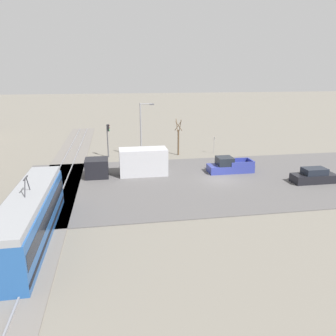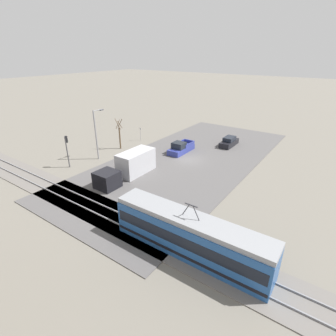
{
  "view_description": "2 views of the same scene",
  "coord_description": "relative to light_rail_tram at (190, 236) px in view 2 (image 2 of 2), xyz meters",
  "views": [
    {
      "loc": [
        -32.98,
        11.45,
        11.48
      ],
      "look_at": [
        -4.41,
        6.56,
        3.0
      ],
      "focal_mm": 35.0,
      "sensor_mm": 36.0,
      "label": 1
    },
    {
      "loc": [
        -18.94,
        32.35,
        15.32
      ],
      "look_at": [
        -3.11,
        9.76,
        2.98
      ],
      "focal_mm": 28.0,
      "sensor_mm": 36.0,
      "label": 2
    }
  ],
  "objects": [
    {
      "name": "street_tree",
      "position": [
        22.75,
        -15.19,
        0.62
      ],
      "size": [
        1.22,
        1.01,
        5.19
      ],
      "color": "brown",
      "rests_on": "ground"
    },
    {
      "name": "pickup_truck",
      "position": [
        13.2,
        -19.45,
        -0.97
      ],
      "size": [
        2.08,
        5.33,
        1.85
      ],
      "color": "navy",
      "rests_on": "ground"
    },
    {
      "name": "sedan_car_0",
      "position": [
        8.03,
        -27.08,
        -1.01
      ],
      "size": [
        1.81,
        4.69,
        1.59
      ],
      "color": "black",
      "rests_on": "ground"
    },
    {
      "name": "rail_bed",
      "position": [
        10.63,
        0.0,
        -1.7
      ],
      "size": [
        75.68,
        4.4,
        0.22
      ],
      "color": "slate",
      "rests_on": "ground"
    },
    {
      "name": "no_parking_sign",
      "position": [
        22.77,
        -20.52,
        -0.24
      ],
      "size": [
        0.32,
        0.08,
        2.49
      ],
      "color": "gray",
      "rests_on": "ground"
    },
    {
      "name": "box_truck",
      "position": [
        13.95,
        -8.0,
        -0.26
      ],
      "size": [
        2.59,
        9.26,
        3.05
      ],
      "color": "black",
      "rests_on": "ground"
    },
    {
      "name": "road_surface",
      "position": [
        10.63,
        -17.41,
        -1.71
      ],
      "size": [
        18.87,
        43.37,
        0.08
      ],
      "color": "#565454",
      "rests_on": "ground"
    },
    {
      "name": "street_lamp_near_crossing",
      "position": [
        22.21,
        -10.01,
        2.63
      ],
      "size": [
        0.36,
        1.95,
        7.53
      ],
      "color": "gray",
      "rests_on": "ground"
    },
    {
      "name": "light_rail_tram",
      "position": [
        0.0,
        0.0,
        0.0
      ],
      "size": [
        13.5,
        2.58,
        4.56
      ],
      "color": "#235193",
      "rests_on": "ground"
    },
    {
      "name": "ground_plane",
      "position": [
        10.63,
        -17.41,
        -1.75
      ],
      "size": [
        320.0,
        320.0,
        0.0
      ],
      "primitive_type": "plane",
      "color": "slate"
    },
    {
      "name": "traffic_light_pole",
      "position": [
        23.16,
        -5.3,
        1.29
      ],
      "size": [
        0.28,
        0.47,
        4.63
      ],
      "color": "#47474C",
      "rests_on": "ground"
    }
  ]
}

